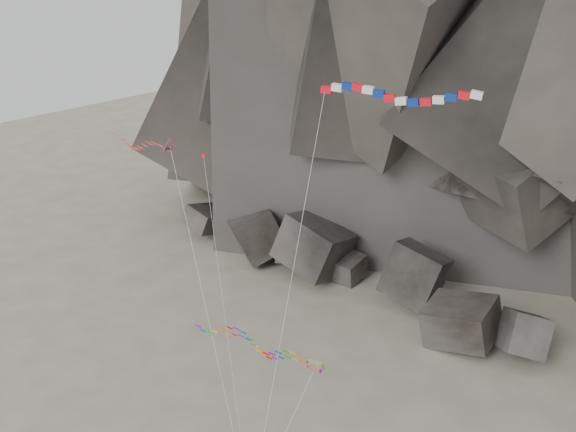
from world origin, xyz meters
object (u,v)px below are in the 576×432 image
Objects in this scene: banner_kite at (396,97)px; parafoil_kite at (249,341)px; delta_kite at (137,143)px; pennant_kite at (217,261)px.

banner_kite is 23.32m from parafoil_kite.
banner_kite is (22.58, 4.58, 6.14)m from delta_kite.
delta_kite is at bearing 170.43° from pennant_kite.
parafoil_kite is 0.57× the size of pennant_kite.
banner_kite is 2.19× the size of parafoil_kite.
banner_kite is at bearing 31.55° from pennant_kite.
banner_kite is 18.84m from pennant_kite.
parafoil_kite is at bearing 37.89° from pennant_kite.
banner_kite is 1.26× the size of pennant_kite.
delta_kite is 1.03× the size of pennant_kite.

